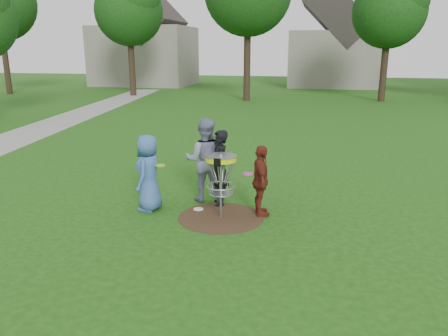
% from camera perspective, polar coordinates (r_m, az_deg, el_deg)
% --- Properties ---
extents(ground, '(100.00, 100.00, 0.00)m').
position_cam_1_polar(ground, '(9.23, -0.40, -6.48)').
color(ground, '#19470F').
rests_on(ground, ground).
extents(dirt_patch, '(1.80, 1.80, 0.01)m').
position_cam_1_polar(dirt_patch, '(9.23, -0.40, -6.46)').
color(dirt_patch, '#47331E').
rests_on(dirt_patch, ground).
extents(concrete_path, '(7.75, 39.92, 0.02)m').
position_cam_1_polar(concrete_path, '(20.51, -23.47, 4.43)').
color(concrete_path, '#9E9E99').
rests_on(concrete_path, ground).
extents(player_blue, '(0.54, 0.83, 1.68)m').
position_cam_1_polar(player_blue, '(9.56, -9.82, -0.63)').
color(player_blue, '#375D97').
rests_on(player_blue, ground).
extents(player_black, '(0.61, 0.73, 1.71)m').
position_cam_1_polar(player_black, '(9.74, -0.58, -0.00)').
color(player_black, black).
rests_on(player_black, ground).
extents(player_grey, '(1.05, 0.88, 1.94)m').
position_cam_1_polar(player_grey, '(10.00, -2.52, 1.05)').
color(player_grey, gray).
rests_on(player_grey, ground).
extents(player_maroon, '(0.60, 0.96, 1.52)m').
position_cam_1_polar(player_maroon, '(9.16, 4.82, -1.69)').
color(player_maroon, maroon).
rests_on(player_maroon, ground).
extents(disc_on_grass, '(0.22, 0.22, 0.02)m').
position_cam_1_polar(disc_on_grass, '(9.68, -3.37, -5.40)').
color(disc_on_grass, white).
rests_on(disc_on_grass, ground).
extents(disc_golf_basket, '(0.66, 0.67, 1.38)m').
position_cam_1_polar(disc_golf_basket, '(8.91, -0.41, -0.38)').
color(disc_golf_basket, '#9EA0A5').
rests_on(disc_golf_basket, ground).
extents(held_discs, '(2.10, 0.86, 0.27)m').
position_cam_1_polar(held_discs, '(9.36, -2.00, 0.57)').
color(held_discs, '#A1D017').
rests_on(held_discs, ground).
extents(tree_row, '(51.20, 17.42, 9.90)m').
position_cam_1_polar(tree_row, '(29.21, 9.99, 20.53)').
color(tree_row, '#38281C').
rests_on(tree_row, ground).
extents(house_row, '(44.50, 10.65, 11.62)m').
position_cam_1_polar(house_row, '(41.54, 16.87, 15.64)').
color(house_row, gray).
rests_on(house_row, ground).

